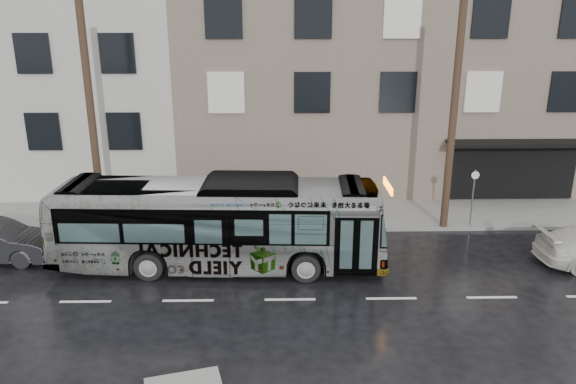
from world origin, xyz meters
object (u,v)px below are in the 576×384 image
utility_pole_front (453,118)px  sign_post (472,198)px  utility_pole_rear (92,120)px  bus (219,223)px

utility_pole_front → sign_post: 3.48m
utility_pole_rear → sign_post: bearing=0.0°
bus → utility_pole_rear: bearing=59.8°
sign_post → bus: bearing=-161.9°
sign_post → utility_pole_rear: bearing=180.0°
utility_pole_front → utility_pole_rear: bearing=180.0°
utility_pole_front → utility_pole_rear: same height
utility_pole_rear → bus: (5.08, -3.27, -3.05)m
utility_pole_front → bus: 9.98m
utility_pole_front → bus: bearing=-159.9°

